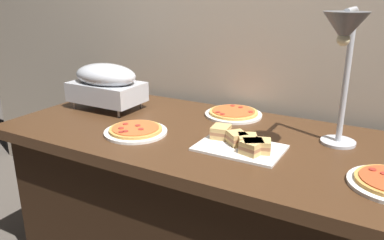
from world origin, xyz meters
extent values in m
cube|color=tan|center=(0.00, 0.50, 1.20)|extent=(4.40, 0.04, 2.40)
cube|color=#422816|center=(0.00, 0.00, 0.73)|extent=(1.90, 0.84, 0.05)
cube|color=black|center=(0.00, 0.00, 0.35)|extent=(1.75, 0.74, 0.71)
cylinder|color=#B7BABF|center=(-0.82, -0.01, 0.78)|extent=(0.01, 0.01, 0.04)
cylinder|color=#B7BABF|center=(-0.52, -0.01, 0.78)|extent=(0.01, 0.01, 0.04)
cylinder|color=#B7BABF|center=(-0.82, 0.17, 0.78)|extent=(0.01, 0.01, 0.04)
cylinder|color=#B7BABF|center=(-0.52, 0.17, 0.78)|extent=(0.01, 0.01, 0.04)
cube|color=#B7BABF|center=(-0.67, 0.08, 0.85)|extent=(0.38, 0.23, 0.10)
ellipsoid|color=#B7BABF|center=(-0.67, 0.08, 0.94)|extent=(0.36, 0.22, 0.12)
cylinder|color=#B7BABF|center=(0.49, 0.16, 0.77)|extent=(0.14, 0.14, 0.01)
cylinder|color=#B7BABF|center=(0.49, 0.16, 1.03)|extent=(0.02, 0.02, 0.52)
cylinder|color=#B7BABF|center=(0.49, 0.06, 1.29)|extent=(0.02, 0.20, 0.02)
cone|color=#595B60|center=(0.49, -0.04, 1.24)|extent=(0.15, 0.15, 0.10)
sphere|color=#F9EAB2|center=(0.49, -0.04, 1.20)|extent=(0.04, 0.04, 0.04)
cylinder|color=maroon|center=(0.68, -0.12, 0.79)|extent=(0.02, 0.02, 0.00)
cylinder|color=maroon|center=(0.65, -0.10, 0.79)|extent=(0.02, 0.02, 0.00)
cylinder|color=white|center=(-0.30, -0.15, 0.77)|extent=(0.28, 0.28, 0.01)
cylinder|color=#C68E42|center=(-0.30, -0.15, 0.78)|extent=(0.23, 0.23, 0.01)
cylinder|color=#C65628|center=(-0.30, -0.15, 0.79)|extent=(0.20, 0.20, 0.00)
cylinder|color=maroon|center=(-0.27, -0.16, 0.79)|extent=(0.02, 0.02, 0.00)
cylinder|color=maroon|center=(-0.37, -0.14, 0.79)|extent=(0.02, 0.02, 0.00)
cylinder|color=maroon|center=(-0.31, -0.22, 0.79)|extent=(0.02, 0.02, 0.00)
cylinder|color=maroon|center=(-0.32, -0.23, 0.79)|extent=(0.02, 0.02, 0.00)
cylinder|color=maroon|center=(-0.35, -0.20, 0.79)|extent=(0.02, 0.02, 0.00)
cylinder|color=maroon|center=(-0.31, -0.13, 0.79)|extent=(0.02, 0.02, 0.00)
cylinder|color=white|center=(-0.03, 0.29, 0.77)|extent=(0.29, 0.29, 0.01)
cylinder|color=gold|center=(-0.03, 0.29, 0.78)|extent=(0.24, 0.24, 0.01)
cylinder|color=#C65628|center=(-0.03, 0.29, 0.79)|extent=(0.21, 0.21, 0.00)
cylinder|color=maroon|center=(-0.08, 0.22, 0.79)|extent=(0.02, 0.02, 0.00)
cylinder|color=maroon|center=(-0.05, 0.21, 0.79)|extent=(0.02, 0.02, 0.00)
cylinder|color=maroon|center=(-0.07, 0.36, 0.79)|extent=(0.02, 0.02, 0.00)
cylinder|color=maroon|center=(0.06, 0.31, 0.79)|extent=(0.02, 0.02, 0.00)
cylinder|color=maroon|center=(-0.02, 0.35, 0.79)|extent=(0.02, 0.02, 0.00)
cube|color=white|center=(0.17, -0.09, 0.77)|extent=(0.34, 0.23, 0.01)
cube|color=tan|center=(0.23, -0.12, 0.78)|extent=(0.10, 0.09, 0.02)
cube|color=#9E6642|center=(0.23, -0.12, 0.80)|extent=(0.10, 0.09, 0.01)
cube|color=tan|center=(0.23, -0.12, 0.81)|extent=(0.10, 0.09, 0.02)
cube|color=tan|center=(0.14, -0.07, 0.78)|extent=(0.10, 0.10, 0.02)
cube|color=#9E6642|center=(0.14, -0.07, 0.80)|extent=(0.10, 0.10, 0.01)
cube|color=tan|center=(0.14, -0.07, 0.81)|extent=(0.10, 0.10, 0.02)
cube|color=tan|center=(0.23, -0.14, 0.78)|extent=(0.09, 0.08, 0.02)
cube|color=#9E6642|center=(0.23, -0.14, 0.80)|extent=(0.09, 0.08, 0.01)
cube|color=tan|center=(0.23, -0.14, 0.81)|extent=(0.09, 0.08, 0.02)
cube|color=tan|center=(0.19, -0.08, 0.78)|extent=(0.10, 0.11, 0.02)
cube|color=#9E6642|center=(0.19, -0.08, 0.80)|extent=(0.10, 0.11, 0.01)
cube|color=tan|center=(0.19, -0.08, 0.81)|extent=(0.10, 0.11, 0.02)
cube|color=tan|center=(0.26, -0.10, 0.78)|extent=(0.08, 0.08, 0.02)
cube|color=#9E6642|center=(0.26, -0.10, 0.80)|extent=(0.08, 0.08, 0.01)
cube|color=tan|center=(0.26, -0.10, 0.81)|extent=(0.08, 0.08, 0.02)
cube|color=tan|center=(0.06, -0.04, 0.78)|extent=(0.08, 0.09, 0.02)
cube|color=#9E6642|center=(0.06, -0.04, 0.80)|extent=(0.08, 0.09, 0.01)
cube|color=tan|center=(0.06, -0.04, 0.81)|extent=(0.08, 0.09, 0.02)
camera|label=1|loc=(0.69, -1.41, 1.35)|focal=35.91mm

